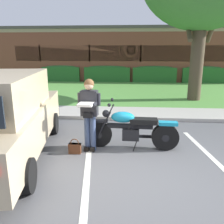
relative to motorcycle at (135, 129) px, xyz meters
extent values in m
plane|color=#565659|center=(0.15, -1.14, -0.48)|extent=(140.00, 140.00, 0.00)
cube|color=#ADA89E|center=(0.15, 2.41, -0.42)|extent=(60.00, 0.20, 0.12)
cube|color=#ADA89E|center=(0.15, 3.26, -0.44)|extent=(60.00, 1.50, 0.08)
cube|color=#518E3D|center=(0.15, 7.90, -0.45)|extent=(60.00, 7.79, 0.06)
cube|color=silver|center=(-1.00, -0.94, -0.48)|extent=(0.72, 4.38, 0.01)
cube|color=silver|center=(1.77, -0.94, -0.48)|extent=(0.72, 4.38, 0.01)
cylinder|color=black|center=(-0.89, 0.03, -0.16)|extent=(0.64, 0.12, 0.64)
cylinder|color=black|center=(-0.89, 0.03, -0.16)|extent=(0.18, 0.13, 0.18)
cylinder|color=black|center=(0.71, -0.03, -0.16)|extent=(0.65, 0.20, 0.64)
cylinder|color=black|center=(0.71, -0.03, -0.16)|extent=(0.19, 0.21, 0.18)
cube|color=black|center=(-0.89, 0.03, 0.19)|extent=(0.44, 0.16, 0.06)
cube|color=teal|center=(0.76, -0.03, 0.18)|extent=(0.45, 0.22, 0.08)
cylinder|color=black|center=(-0.76, -0.06, 0.12)|extent=(0.31, 0.06, 0.58)
cylinder|color=black|center=(-0.75, 0.10, 0.12)|extent=(0.31, 0.06, 0.58)
sphere|color=black|center=(-0.72, 0.02, 0.38)|extent=(0.17, 0.17, 0.17)
cylinder|color=black|center=(-0.58, 0.02, 0.50)|extent=(0.06, 0.72, 0.03)
cylinder|color=black|center=(-0.59, -0.34, 0.50)|extent=(0.05, 0.10, 0.04)
cylinder|color=black|center=(-0.56, 0.38, 0.50)|extent=(0.05, 0.10, 0.04)
sphere|color=black|center=(-0.61, -0.28, 0.66)|extent=(0.08, 0.08, 0.08)
sphere|color=black|center=(-0.59, 0.32, 0.66)|extent=(0.08, 0.08, 0.08)
cube|color=black|center=(-0.14, 0.00, 0.08)|extent=(1.10, 0.14, 0.10)
ellipsoid|color=teal|center=(-0.31, 0.01, 0.30)|extent=(0.57, 0.34, 0.26)
cube|color=black|center=(0.19, -0.01, 0.22)|extent=(0.65, 0.30, 0.12)
cube|color=black|center=(-0.11, 0.00, -0.12)|extent=(0.41, 0.25, 0.28)
cylinder|color=black|center=(-0.14, 0.00, 0.04)|extent=(0.18, 0.13, 0.21)
cylinder|color=black|center=(-0.08, 0.00, 0.04)|extent=(0.18, 0.13, 0.21)
cylinder|color=black|center=(0.27, 0.13, -0.22)|extent=(0.60, 0.10, 0.08)
cylinder|color=black|center=(0.47, 0.12, -0.22)|extent=(0.60, 0.10, 0.08)
cylinder|color=black|center=(0.00, -0.16, -0.33)|extent=(0.13, 0.12, 0.30)
cube|color=black|center=(-1.00, -0.21, -0.43)|extent=(0.13, 0.25, 0.10)
cube|color=black|center=(-1.14, -0.20, -0.43)|extent=(0.13, 0.25, 0.10)
cylinder|color=#3D4C70|center=(-1.00, -0.19, -0.05)|extent=(0.14, 0.14, 0.86)
cylinder|color=#3D4C70|center=(-1.14, -0.18, -0.05)|extent=(0.14, 0.14, 0.86)
cube|color=#232328|center=(-1.07, -0.18, 0.67)|extent=(0.40, 0.25, 0.58)
cube|color=#232328|center=(-1.07, -0.18, 0.94)|extent=(0.32, 0.22, 0.06)
sphere|color=tan|center=(-1.07, -0.18, 1.08)|extent=(0.21, 0.21, 0.21)
sphere|color=brown|center=(-1.07, -0.17, 1.11)|extent=(0.23, 0.23, 0.23)
cube|color=black|center=(-1.08, -0.31, 0.42)|extent=(0.23, 0.12, 0.12)
cylinder|color=#232328|center=(-0.93, -0.36, 0.69)|extent=(0.12, 0.35, 0.09)
cylinder|color=#232328|center=(-1.24, -0.33, 0.69)|extent=(0.12, 0.35, 0.09)
cylinder|color=#232328|center=(-0.85, -0.22, 0.77)|extent=(0.10, 0.10, 0.28)
cylinder|color=#232328|center=(-1.29, -0.19, 0.77)|extent=(0.10, 0.10, 0.28)
cube|color=white|center=(-1.10, -0.48, 0.71)|extent=(0.34, 0.34, 0.05)
cube|color=#562D19|center=(-1.40, -0.41, -0.36)|extent=(0.28, 0.12, 0.24)
cube|color=#562D19|center=(-1.40, -0.42, -0.26)|extent=(0.28, 0.13, 0.04)
torus|color=#562D19|center=(-1.40, -0.41, -0.22)|extent=(0.20, 0.02, 0.20)
cube|color=tan|center=(-2.97, -0.71, 0.22)|extent=(2.64, 4.95, 0.80)
cube|color=black|center=(-2.12, -0.72, 1.00)|extent=(0.48, 2.70, 0.55)
cube|color=black|center=(-3.14, 0.36, 0.96)|extent=(1.58, 0.49, 0.51)
cube|color=black|center=(-3.35, 1.65, -0.08)|extent=(1.89, 0.41, 0.20)
cylinder|color=black|center=(-2.32, 0.87, -0.18)|extent=(0.33, 0.63, 0.60)
cylinder|color=black|center=(-1.85, -2.00, -0.18)|extent=(0.33, 0.63, 0.60)
cylinder|color=#4C3D2D|center=(2.85, 5.83, 1.22)|extent=(0.59, 0.59, 3.39)
cylinder|color=#4C3D2D|center=(3.39, 5.83, 2.85)|extent=(0.21, 1.25, 1.36)
cylinder|color=#4C3D2D|center=(2.37, 5.83, 2.69)|extent=(0.21, 1.09, 1.06)
cube|color=#286028|center=(-5.26, 12.18, 0.07)|extent=(2.77, 0.90, 1.10)
ellipsoid|color=#286028|center=(-5.26, 12.18, 0.62)|extent=(2.63, 0.84, 0.28)
cube|color=#286028|center=(-1.85, 12.18, 0.07)|extent=(3.32, 0.90, 1.10)
ellipsoid|color=#286028|center=(-1.85, 12.18, 0.62)|extent=(3.16, 0.84, 0.28)
cube|color=#286028|center=(1.57, 12.18, 0.07)|extent=(3.10, 0.90, 1.10)
ellipsoid|color=#286028|center=(1.57, 12.18, 0.62)|extent=(2.95, 0.84, 0.28)
cube|color=#286028|center=(4.98, 12.18, 0.07)|extent=(2.91, 0.90, 1.10)
ellipsoid|color=#286028|center=(4.98, 12.18, 0.62)|extent=(2.77, 0.84, 0.28)
cube|color=brown|center=(0.55, 17.18, 1.41)|extent=(21.63, 10.40, 3.78)
cube|color=#998466|center=(0.55, 12.02, 3.18)|extent=(21.63, 0.10, 0.24)
cube|color=#4C4742|center=(0.55, 17.18, 3.40)|extent=(21.84, 10.50, 0.20)
cube|color=#1E282D|center=(0.55, 12.01, 1.60)|extent=(18.38, 0.06, 1.10)
cube|color=brown|center=(-6.80, 12.00, 1.60)|extent=(0.08, 0.04, 1.20)
cube|color=brown|center=(-3.12, 12.00, 1.60)|extent=(0.08, 0.04, 1.20)
cube|color=brown|center=(0.55, 12.00, 1.60)|extent=(0.08, 0.04, 1.20)
cube|color=brown|center=(4.23, 12.00, 1.60)|extent=(0.08, 0.04, 1.20)
cube|color=#473323|center=(4.88, 12.02, 0.57)|extent=(1.00, 0.08, 2.10)
camera|label=1|loc=(-0.14, -5.44, 1.86)|focal=38.15mm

